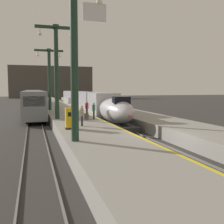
{
  "coord_description": "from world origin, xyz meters",
  "views": [
    {
      "loc": [
        -8.22,
        -15.46,
        4.12
      ],
      "look_at": [
        -0.73,
        9.11,
        1.8
      ],
      "focal_mm": 41.58,
      "sensor_mm": 36.0,
      "label": 1
    }
  ],
  "objects_px": {
    "regional_train_adjacent": "(34,100)",
    "ticket_machine_yellow": "(70,119)",
    "station_column_far": "(49,73)",
    "passenger_near_edge": "(94,109)",
    "highspeed_train_main": "(87,102)",
    "departure_info_board": "(73,104)",
    "passenger_mid_platform": "(82,114)",
    "passenger_far_waiting": "(87,107)",
    "rolling_suitcase": "(86,116)",
    "station_column_near": "(75,45)",
    "station_column_mid": "(56,63)"
  },
  "relations": [
    {
      "from": "passenger_near_edge",
      "to": "departure_info_board",
      "type": "distance_m",
      "value": 2.62
    },
    {
      "from": "highspeed_train_main",
      "to": "departure_info_board",
      "type": "height_order",
      "value": "highspeed_train_main"
    },
    {
      "from": "station_column_near",
      "to": "station_column_far",
      "type": "bearing_deg",
      "value": 90.14
    },
    {
      "from": "regional_train_adjacent",
      "to": "station_column_far",
      "type": "height_order",
      "value": "station_column_far"
    },
    {
      "from": "highspeed_train_main",
      "to": "station_column_far",
      "type": "xyz_separation_m",
      "value": [
        -5.9,
        -2.53,
        4.39
      ]
    },
    {
      "from": "station_column_far",
      "to": "passenger_near_edge",
      "type": "xyz_separation_m",
      "value": [
        3.48,
        -12.96,
        -4.27
      ]
    },
    {
      "from": "regional_train_adjacent",
      "to": "station_column_far",
      "type": "bearing_deg",
      "value": -76.24
    },
    {
      "from": "passenger_near_edge",
      "to": "station_column_near",
      "type": "bearing_deg",
      "value": -108.49
    },
    {
      "from": "highspeed_train_main",
      "to": "station_column_far",
      "type": "bearing_deg",
      "value": -156.79
    },
    {
      "from": "station_column_near",
      "to": "passenger_mid_platform",
      "type": "relative_size",
      "value": 5.34
    },
    {
      "from": "passenger_near_edge",
      "to": "departure_info_board",
      "type": "xyz_separation_m",
      "value": [
        -1.86,
        1.77,
        0.52
      ]
    },
    {
      "from": "station_column_near",
      "to": "rolling_suitcase",
      "type": "height_order",
      "value": "station_column_near"
    },
    {
      "from": "station_column_far",
      "to": "passenger_mid_platform",
      "type": "distance_m",
      "value": 17.84
    },
    {
      "from": "station_column_mid",
      "to": "station_column_far",
      "type": "bearing_deg",
      "value": 90.0
    },
    {
      "from": "station_column_mid",
      "to": "rolling_suitcase",
      "type": "height_order",
      "value": "station_column_mid"
    },
    {
      "from": "highspeed_train_main",
      "to": "station_column_far",
      "type": "height_order",
      "value": "station_column_far"
    },
    {
      "from": "highspeed_train_main",
      "to": "passenger_near_edge",
      "type": "bearing_deg",
      "value": -98.9
    },
    {
      "from": "regional_train_adjacent",
      "to": "ticket_machine_yellow",
      "type": "bearing_deg",
      "value": -84.7
    },
    {
      "from": "ticket_machine_yellow",
      "to": "passenger_mid_platform",
      "type": "bearing_deg",
      "value": 47.9
    },
    {
      "from": "passenger_mid_platform",
      "to": "passenger_far_waiting",
      "type": "height_order",
      "value": "same"
    },
    {
      "from": "station_column_near",
      "to": "station_column_far",
      "type": "relative_size",
      "value": 1.04
    },
    {
      "from": "regional_train_adjacent",
      "to": "passenger_far_waiting",
      "type": "distance_m",
      "value": 19.63
    },
    {
      "from": "station_column_far",
      "to": "departure_info_board",
      "type": "xyz_separation_m",
      "value": [
        1.62,
        -11.19,
        -3.75
      ]
    },
    {
      "from": "rolling_suitcase",
      "to": "station_column_far",
      "type": "bearing_deg",
      "value": 101.94
    },
    {
      "from": "passenger_near_edge",
      "to": "ticket_machine_yellow",
      "type": "relative_size",
      "value": 1.06
    },
    {
      "from": "passenger_mid_platform",
      "to": "passenger_near_edge",
      "type": "bearing_deg",
      "value": 65.12
    },
    {
      "from": "station_column_mid",
      "to": "passenger_far_waiting",
      "type": "height_order",
      "value": "station_column_mid"
    },
    {
      "from": "passenger_far_waiting",
      "to": "departure_info_board",
      "type": "height_order",
      "value": "departure_info_board"
    },
    {
      "from": "station_column_far",
      "to": "passenger_near_edge",
      "type": "height_order",
      "value": "station_column_far"
    },
    {
      "from": "station_column_far",
      "to": "passenger_near_edge",
      "type": "distance_m",
      "value": 14.08
    },
    {
      "from": "highspeed_train_main",
      "to": "regional_train_adjacent",
      "type": "distance_m",
      "value": 10.36
    },
    {
      "from": "highspeed_train_main",
      "to": "regional_train_adjacent",
      "type": "height_order",
      "value": "regional_train_adjacent"
    },
    {
      "from": "regional_train_adjacent",
      "to": "ticket_machine_yellow",
      "type": "relative_size",
      "value": 22.87
    },
    {
      "from": "highspeed_train_main",
      "to": "passenger_near_edge",
      "type": "xyz_separation_m",
      "value": [
        -2.42,
        -15.49,
        0.12
      ]
    },
    {
      "from": "regional_train_adjacent",
      "to": "rolling_suitcase",
      "type": "xyz_separation_m",
      "value": [
        4.93,
        -21.91,
        -0.77
      ]
    },
    {
      "from": "passenger_near_edge",
      "to": "passenger_mid_platform",
      "type": "bearing_deg",
      "value": -114.88
    },
    {
      "from": "passenger_near_edge",
      "to": "station_column_far",
      "type": "bearing_deg",
      "value": 105.01
    },
    {
      "from": "rolling_suitcase",
      "to": "ticket_machine_yellow",
      "type": "xyz_separation_m",
      "value": [
        -2.38,
        -5.59,
        0.44
      ]
    },
    {
      "from": "regional_train_adjacent",
      "to": "rolling_suitcase",
      "type": "distance_m",
      "value": 22.48
    },
    {
      "from": "departure_info_board",
      "to": "station_column_near",
      "type": "bearing_deg",
      "value": -97.41
    },
    {
      "from": "station_column_mid",
      "to": "rolling_suitcase",
      "type": "xyz_separation_m",
      "value": [
        2.73,
        -1.42,
        -5.31
      ]
    },
    {
      "from": "passenger_mid_platform",
      "to": "rolling_suitcase",
      "type": "bearing_deg",
      "value": 73.88
    },
    {
      "from": "station_column_mid",
      "to": "passenger_mid_platform",
      "type": "height_order",
      "value": "station_column_mid"
    },
    {
      "from": "highspeed_train_main",
      "to": "station_column_mid",
      "type": "height_order",
      "value": "station_column_mid"
    },
    {
      "from": "ticket_machine_yellow",
      "to": "departure_info_board",
      "type": "distance_m",
      "value": 7.47
    },
    {
      "from": "station_column_far",
      "to": "passenger_near_edge",
      "type": "relative_size",
      "value": 5.13
    },
    {
      "from": "passenger_mid_platform",
      "to": "passenger_far_waiting",
      "type": "distance_m",
      "value": 7.68
    },
    {
      "from": "station_column_near",
      "to": "passenger_near_edge",
      "type": "bearing_deg",
      "value": 71.51
    },
    {
      "from": "station_column_near",
      "to": "passenger_far_waiting",
      "type": "height_order",
      "value": "station_column_near"
    },
    {
      "from": "passenger_far_waiting",
      "to": "rolling_suitcase",
      "type": "relative_size",
      "value": 1.72
    }
  ]
}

